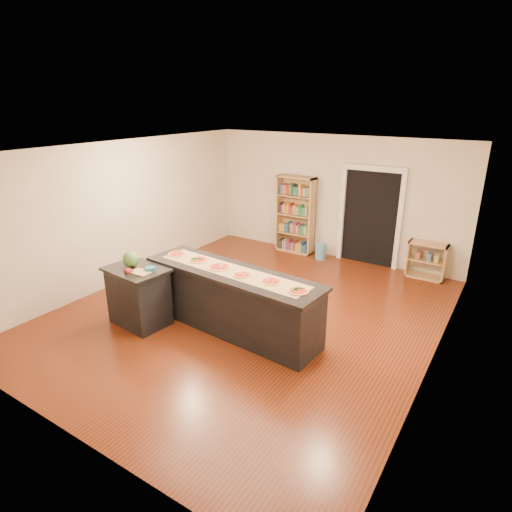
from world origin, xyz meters
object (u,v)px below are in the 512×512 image
Objects in this scene: waste_bin at (321,251)px; watermelon at (131,259)px; bookshelf at (295,215)px; low_shelf at (426,260)px; side_counter at (139,296)px; kitchen_island at (232,300)px.

watermelon is at bearing -107.28° from waste_bin.
low_shelf is (3.08, -0.00, -0.54)m from bookshelf.
side_counter is at bearing -128.04° from low_shelf.
bookshelf reaches higher than watermelon.
kitchen_island is at bearing 31.22° from side_counter.
bookshelf is 1.07m from waste_bin.
side_counter is (-1.41, -0.66, -0.02)m from kitchen_island.
low_shelf reaches higher than waste_bin.
kitchen_island is 11.70× the size of watermelon.
side_counter is at bearing -150.28° from kitchen_island.
waste_bin is (-0.15, 3.75, -0.32)m from kitchen_island.
waste_bin is at bearing 96.91° from kitchen_island.
side_counter is 0.63m from watermelon.
low_shelf is at bearing 3.57° from waste_bin.
watermelon is at bearing -128.96° from low_shelf.
side_counter is at bearing -5.04° from watermelon.
watermelon is at bearing -97.51° from bookshelf.
kitchen_island reaches higher than side_counter.
watermelon reaches higher than side_counter.
kitchen_island is 1.67× the size of bookshelf.
waste_bin is at bearing 80.17° from side_counter.
kitchen_island is at bearing -76.67° from bookshelf.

